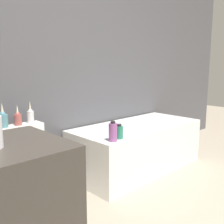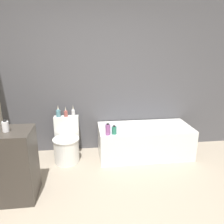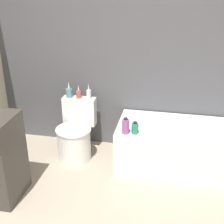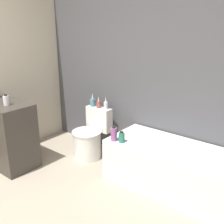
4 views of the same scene
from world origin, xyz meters
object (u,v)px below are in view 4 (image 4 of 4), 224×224
(vase_silver, at_px, (99,104))
(vase_bronze, at_px, (106,105))
(toilet, at_px, (90,138))
(vase_gold, at_px, (93,102))
(soap_bottle_glass, at_px, (6,100))
(bathtub, at_px, (173,168))
(shampoo_bottle_short, at_px, (122,137))
(shampoo_bottle_tall, at_px, (114,134))

(vase_silver, xyz_separation_m, vase_bronze, (0.12, 0.02, 0.01))
(toilet, relative_size, vase_gold, 3.46)
(soap_bottle_glass, xyz_separation_m, vase_silver, (0.58, 1.10, -0.19))
(soap_bottle_glass, xyz_separation_m, vase_gold, (0.46, 1.10, -0.18))
(bathtub, distance_m, vase_silver, 1.42)
(bathtub, height_order, shampoo_bottle_short, shampoo_bottle_short)
(vase_silver, bearing_deg, vase_bronze, 8.42)
(bathtub, distance_m, soap_bottle_glass, 2.22)
(vase_silver, bearing_deg, vase_gold, 178.08)
(vase_gold, distance_m, shampoo_bottle_short, 1.01)
(toilet, distance_m, shampoo_bottle_short, 0.85)
(vase_silver, bearing_deg, toilet, -90.00)
(vase_silver, height_order, shampoo_bottle_tall, vase_silver)
(soap_bottle_glass, height_order, vase_bronze, soap_bottle_glass)
(soap_bottle_glass, bearing_deg, toilet, 57.08)
(bathtub, distance_m, shampoo_bottle_short, 0.70)
(shampoo_bottle_short, bearing_deg, bathtub, 24.66)
(shampoo_bottle_short, bearing_deg, vase_silver, 149.53)
(bathtub, xyz_separation_m, shampoo_bottle_short, (-0.56, -0.26, 0.32))
(bathtub, bearing_deg, vase_bronze, 170.25)
(shampoo_bottle_tall, distance_m, shampoo_bottle_short, 0.10)
(bathtub, xyz_separation_m, soap_bottle_glass, (-1.90, -0.91, 0.68))
(vase_bronze, bearing_deg, soap_bottle_glass, -122.18)
(vase_gold, distance_m, vase_silver, 0.12)
(soap_bottle_glass, bearing_deg, vase_gold, 67.45)
(bathtub, distance_m, vase_gold, 1.54)
(toilet, xyz_separation_m, shampoo_bottle_tall, (0.66, -0.26, 0.33))
(vase_silver, xyz_separation_m, shampoo_bottle_short, (0.76, -0.45, -0.17))
(vase_silver, distance_m, shampoo_bottle_short, 0.90)
(vase_gold, relative_size, vase_bronze, 1.04)
(soap_bottle_glass, relative_size, shampoo_bottle_short, 1.02)
(toilet, bearing_deg, vase_silver, 90.00)
(shampoo_bottle_short, bearing_deg, vase_gold, 152.93)
(vase_bronze, relative_size, shampoo_bottle_short, 1.41)
(toilet, distance_m, vase_bronze, 0.55)
(soap_bottle_glass, relative_size, vase_silver, 0.82)
(vase_gold, xyz_separation_m, vase_silver, (0.12, -0.00, -0.01))
(toilet, distance_m, vase_gold, 0.54)
(soap_bottle_glass, height_order, vase_gold, soap_bottle_glass)
(toilet, relative_size, shampoo_bottle_tall, 3.79)
(vase_gold, bearing_deg, toilet, -59.35)
(vase_gold, relative_size, vase_silver, 1.17)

